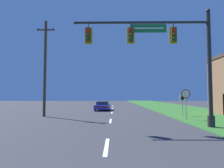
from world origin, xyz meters
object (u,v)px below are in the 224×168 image
object	(u,v)px
signal_mast	(171,53)
route_sign_post	(182,101)
utility_pole_near	(45,66)
stop_sign	(186,97)
car_ahead	(103,106)

from	to	relation	value
signal_mast	route_sign_post	xyz separation A→B (m)	(3.09, 7.22, -3.22)
utility_pole_near	stop_sign	bearing A→B (deg)	-10.94
stop_sign	route_sign_post	xyz separation A→B (m)	(0.73, 3.01, -0.34)
stop_sign	utility_pole_near	xyz separation A→B (m)	(-12.86, 2.49, 3.03)
signal_mast	car_ahead	bearing A→B (deg)	109.32
signal_mast	utility_pole_near	distance (m)	12.46
signal_mast	route_sign_post	distance (m)	8.49
signal_mast	route_sign_post	size ratio (longest dim) A/B	4.42
car_ahead	route_sign_post	world-z (taller)	route_sign_post
stop_sign	utility_pole_near	distance (m)	13.45
car_ahead	stop_sign	xyz separation A→B (m)	(7.66, -10.91, 1.26)
signal_mast	utility_pole_near	size ratio (longest dim) A/B	0.95
signal_mast	utility_pole_near	xyz separation A→B (m)	(-10.50, 6.70, 0.15)
route_sign_post	utility_pole_near	size ratio (longest dim) A/B	0.21
car_ahead	utility_pole_near	bearing A→B (deg)	-121.73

